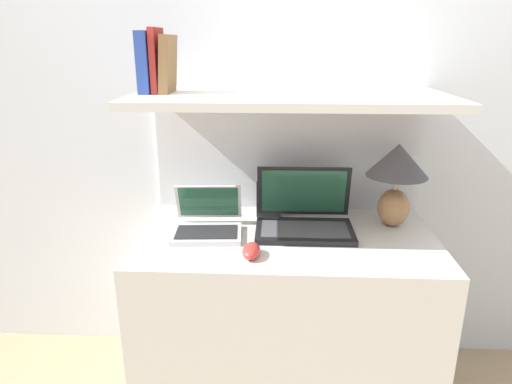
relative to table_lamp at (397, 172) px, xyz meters
name	(u,v)px	position (x,y,z in m)	size (l,w,h in m)	color
wall_back	(289,88)	(-0.40, 0.24, 0.28)	(6.00, 0.05, 2.40)	silver
desk	(285,319)	(-0.40, -0.12, -0.57)	(1.08, 0.59, 0.71)	silver
back_riser	(286,231)	(-0.40, 0.19, -0.33)	(1.08, 0.04, 1.18)	silver
shelf	(290,98)	(-0.40, -0.05, 0.27)	(1.08, 0.53, 0.03)	silver
table_lamp	(397,172)	(0.00, 0.00, 0.00)	(0.23, 0.23, 0.32)	#B27A4C
laptop_large	(304,218)	(-0.34, -0.06, -0.17)	(0.36, 0.27, 0.22)	black
laptop_small	(207,224)	(-0.69, -0.11, -0.18)	(0.26, 0.25, 0.16)	silver
computer_mouse	(251,251)	(-0.52, -0.30, -0.19)	(0.06, 0.11, 0.04)	red
router_box	(269,197)	(-0.47, 0.10, -0.14)	(0.10, 0.08, 0.15)	black
book_blue	(147,62)	(-0.89, -0.05, 0.39)	(0.04, 0.15, 0.20)	#284293
book_red	(157,61)	(-0.86, -0.05, 0.40)	(0.02, 0.14, 0.21)	#A82823
book_brown	(168,64)	(-0.82, -0.05, 0.38)	(0.05, 0.14, 0.19)	brown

